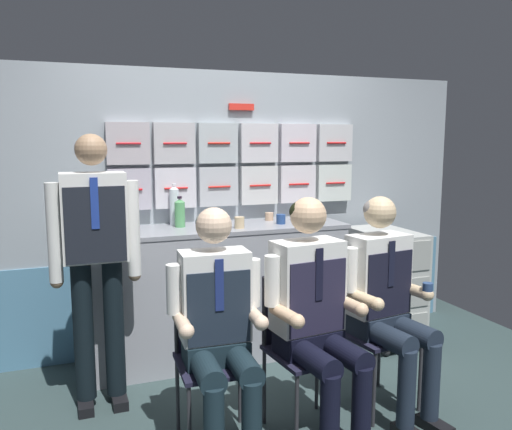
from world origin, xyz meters
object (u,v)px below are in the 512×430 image
Objects in this scene: folding_chair_right at (368,316)px; crew_member_standing at (95,248)px; crew_member_right at (387,295)px; water_bottle_short at (111,213)px; crew_member_left at (219,321)px; coffee_cup_white at (240,222)px; folding_chair_center at (299,333)px; service_trolley at (385,283)px; folding_chair_left at (212,342)px; crew_member_center at (315,307)px.

folding_chair_right is 1.71m from crew_member_standing.
water_bottle_short is (-1.47, 1.10, 0.41)m from crew_member_right.
crew_member_left is 1.20m from coffee_cup_white.
water_bottle_short reaches higher than folding_chair_center.
service_trolley is 0.71× the size of crew_member_left.
folding_chair_center is 10.62× the size of coffee_cup_white.
crew_member_left is 1.31m from water_bottle_short.
service_trolley is 1.05× the size of folding_chair_left.
service_trolley is at bearing 50.15° from folding_chair_right.
service_trolley is 0.70× the size of crew_member_right.
folding_chair_center is 0.57m from crew_member_right.
folding_chair_right is (1.03, 0.23, -0.17)m from crew_member_left.
folding_chair_left is 0.52× the size of crew_member_standing.
folding_chair_right is at bearing 27.81° from crew_member_center.
crew_member_standing is 0.48m from water_bottle_short.
crew_member_standing is at bearing 162.25° from folding_chair_right.
folding_chair_center is 1.00× the size of folding_chair_right.
crew_member_standing reaches higher than service_trolley.
folding_chair_left is at bearing 175.16° from folding_chair_center.
water_bottle_short is (-2.10, 0.16, 0.65)m from service_trolley.
folding_chair_left and folding_chair_right have the same top height.
folding_chair_left is at bearing 174.84° from crew_member_right.
crew_member_center is (0.52, -0.20, 0.20)m from folding_chair_left.
coffee_cup_white is (1.02, 0.33, 0.05)m from crew_member_standing.
crew_member_center reaches higher than service_trolley.
crew_member_center reaches higher than coffee_cup_white.
crew_member_right is 15.87× the size of coffee_cup_white.
folding_chair_left is at bearing -67.24° from water_bottle_short.
folding_chair_left is at bearing 87.36° from crew_member_left.
crew_member_center reaches higher than folding_chair_left.
water_bottle_short is (-0.42, 1.00, 0.59)m from folding_chair_left.
folding_chair_center is 0.53m from folding_chair_right.
water_bottle_short is 0.89m from coffee_cup_white.
folding_chair_left is at bearing -117.17° from coffee_cup_white.
crew_member_left is 1.48× the size of folding_chair_center.
coffee_cup_white is (-0.58, 0.99, 0.32)m from crew_member_right.
coffee_cup_white is (-0.06, 1.10, 0.30)m from crew_member_center.
crew_member_left is 1.05m from crew_member_right.
folding_chair_right is at bearing -17.75° from crew_member_standing.
service_trolley is 1.33m from coffee_cup_white.
crew_member_standing is at bearing 157.47° from crew_member_right.
service_trolley is 3.09× the size of water_bottle_short.
folding_chair_left is at bearing -153.13° from service_trolley.
folding_chair_right is at bearing -33.10° from water_bottle_short.
crew_member_left is (-0.01, -0.16, 0.17)m from folding_chair_left.
coffee_cup_white is at bearing 66.14° from crew_member_left.
crew_member_left is at bearing -166.87° from folding_chair_center.
coffee_cup_white is (-0.04, 0.94, 0.50)m from folding_chair_center.
crew_member_center reaches higher than folding_chair_right.
crew_member_left is at bearing -92.64° from folding_chair_left.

